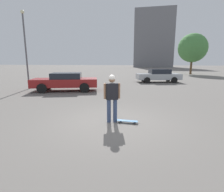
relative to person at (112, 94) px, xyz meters
name	(u,v)px	position (x,y,z in m)	size (l,w,h in m)	color
ground_plane	(112,122)	(0.00, 0.00, -1.03)	(220.00, 220.00, 0.00)	slate
person	(112,94)	(0.00, 0.00, 0.00)	(0.32, 0.57, 1.74)	#38476B
skateboard	(127,121)	(-0.02, 0.56, -0.97)	(0.26, 0.76, 0.08)	#336693
car_parked_near	(65,81)	(-6.20, -4.89, -0.30)	(3.19, 5.12, 1.37)	maroon
car_parked_far	(159,75)	(-13.61, 2.35, -0.30)	(2.90, 4.92, 1.41)	#ADB2B7
building_block_distant	(154,39)	(-70.83, 2.93, 10.19)	(10.21, 15.36, 22.45)	slate
tree_distant	(193,48)	(-27.41, 8.62, 3.51)	(4.90, 4.90, 7.00)	brown
lamp_post	(25,44)	(-6.53, -8.31, 2.49)	(0.28, 0.28, 6.05)	#59595E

